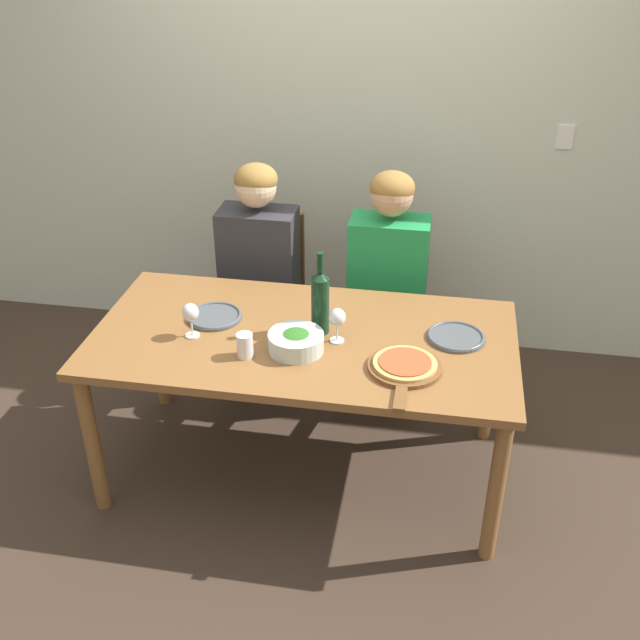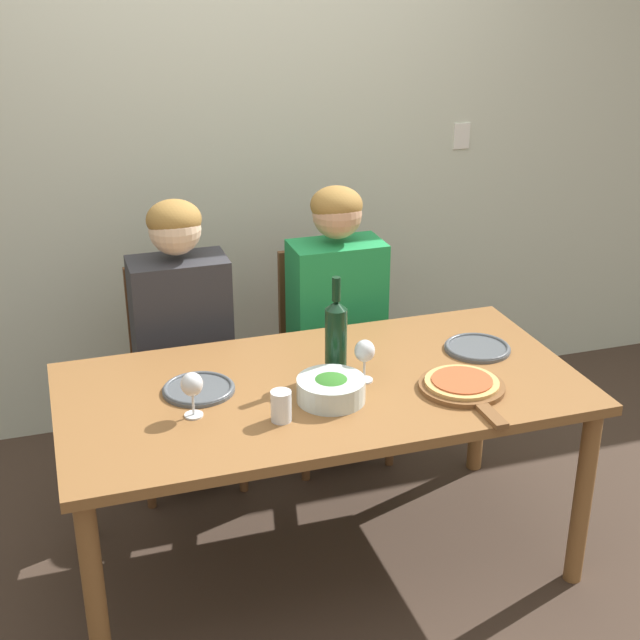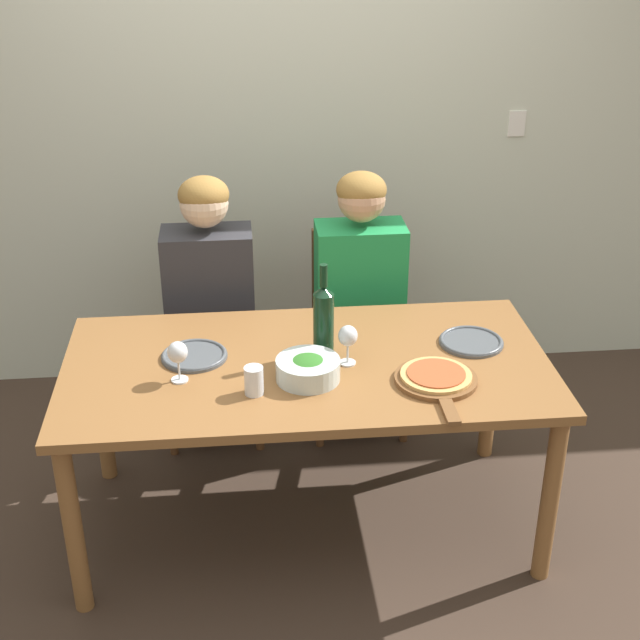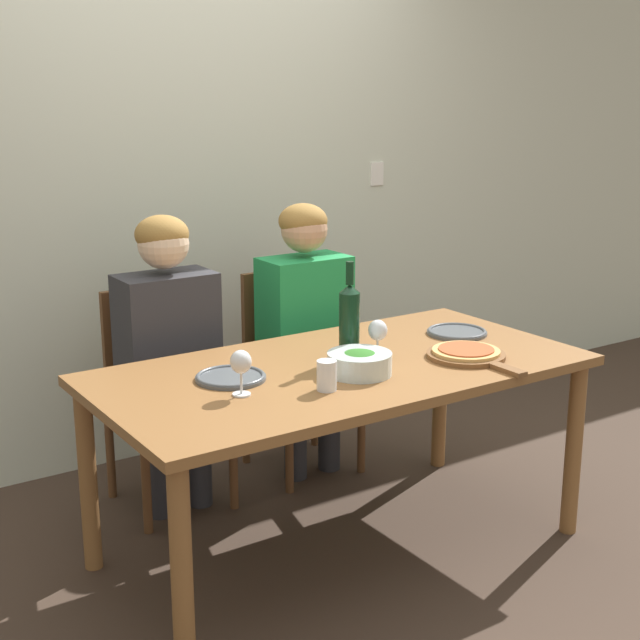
# 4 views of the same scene
# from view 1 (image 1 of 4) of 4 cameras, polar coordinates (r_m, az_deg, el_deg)

# --- Properties ---
(ground_plane) EXTENTS (40.00, 40.00, 0.00)m
(ground_plane) POSITION_cam_1_polar(r_m,az_deg,el_deg) (3.54, -1.15, -11.19)
(ground_plane) COLOR #3D2D23
(back_wall) EXTENTS (10.00, 0.06, 2.70)m
(back_wall) POSITION_cam_1_polar(r_m,az_deg,el_deg) (4.04, 2.21, 15.99)
(back_wall) COLOR beige
(back_wall) RESTS_ON ground
(dining_table) EXTENTS (1.76, 0.89, 0.72)m
(dining_table) POSITION_cam_1_polar(r_m,az_deg,el_deg) (3.15, -1.27, -2.37)
(dining_table) COLOR brown
(dining_table) RESTS_ON ground
(chair_left) EXTENTS (0.42, 0.42, 0.89)m
(chair_left) POSITION_cam_1_polar(r_m,az_deg,el_deg) (3.96, -4.21, 2.09)
(chair_left) COLOR brown
(chair_left) RESTS_ON ground
(chair_right) EXTENTS (0.42, 0.42, 0.89)m
(chair_right) POSITION_cam_1_polar(r_m,az_deg,el_deg) (3.87, 5.17, 1.31)
(chair_right) COLOR brown
(chair_right) RESTS_ON ground
(person_woman) EXTENTS (0.47, 0.51, 1.21)m
(person_woman) POSITION_cam_1_polar(r_m,az_deg,el_deg) (3.76, -4.74, 4.64)
(person_woman) COLOR #28282D
(person_woman) RESTS_ON ground
(person_man) EXTENTS (0.47, 0.51, 1.21)m
(person_man) POSITION_cam_1_polar(r_m,az_deg,el_deg) (3.66, 5.18, 3.88)
(person_man) COLOR #28282D
(person_man) RESTS_ON ground
(wine_bottle) EXTENTS (0.08, 0.08, 0.36)m
(wine_bottle) POSITION_cam_1_polar(r_m,az_deg,el_deg) (3.06, 0.02, 1.48)
(wine_bottle) COLOR black
(wine_bottle) RESTS_ON dining_table
(broccoli_bowl) EXTENTS (0.23, 0.23, 0.08)m
(broccoli_bowl) POSITION_cam_1_polar(r_m,az_deg,el_deg) (2.99, -1.84, -1.66)
(broccoli_bowl) COLOR silver
(broccoli_bowl) RESTS_ON dining_table
(dinner_plate_left) EXTENTS (0.24, 0.24, 0.02)m
(dinner_plate_left) POSITION_cam_1_polar(r_m,az_deg,el_deg) (3.26, -8.04, 0.30)
(dinner_plate_left) COLOR #4C5156
(dinner_plate_left) RESTS_ON dining_table
(dinner_plate_right) EXTENTS (0.24, 0.24, 0.02)m
(dinner_plate_right) POSITION_cam_1_polar(r_m,az_deg,el_deg) (3.13, 10.32, -1.26)
(dinner_plate_right) COLOR #4C5156
(dinner_plate_right) RESTS_ON dining_table
(pizza_on_board) EXTENTS (0.29, 0.43, 0.04)m
(pizza_on_board) POSITION_cam_1_polar(r_m,az_deg,el_deg) (2.90, 6.47, -3.56)
(pizza_on_board) COLOR brown
(pizza_on_board) RESTS_ON dining_table
(wine_glass_left) EXTENTS (0.07, 0.07, 0.15)m
(wine_glass_left) POSITION_cam_1_polar(r_m,az_deg,el_deg) (3.10, -9.84, 0.45)
(wine_glass_left) COLOR silver
(wine_glass_left) RESTS_ON dining_table
(wine_glass_right) EXTENTS (0.07, 0.07, 0.15)m
(wine_glass_right) POSITION_cam_1_polar(r_m,az_deg,el_deg) (3.02, 1.32, 0.07)
(wine_glass_right) COLOR silver
(wine_glass_right) RESTS_ON dining_table
(water_tumbler) EXTENTS (0.07, 0.07, 0.10)m
(water_tumbler) POSITION_cam_1_polar(r_m,az_deg,el_deg) (2.96, -5.75, -1.94)
(water_tumbler) COLOR silver
(water_tumbler) RESTS_ON dining_table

